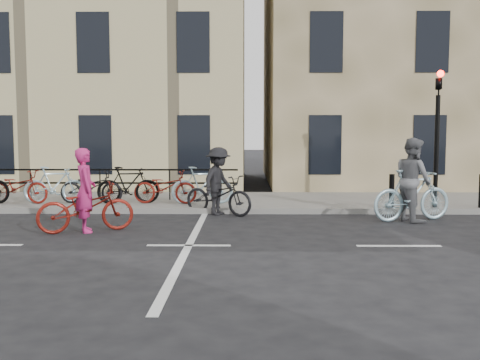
{
  "coord_description": "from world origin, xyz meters",
  "views": [
    {
      "loc": [
        1.09,
        -10.03,
        2.14
      ],
      "look_at": [
        0.96,
        1.83,
        1.1
      ],
      "focal_mm": 40.0,
      "sensor_mm": 36.0,
      "label": 1
    }
  ],
  "objects_px": {
    "cyclist_pink": "(86,203)",
    "cyclist_grey": "(412,188)",
    "traffic_light": "(438,121)",
    "cyclist_dark": "(218,188)"
  },
  "relations": [
    {
      "from": "cyclist_pink",
      "to": "cyclist_grey",
      "type": "relative_size",
      "value": 0.99
    },
    {
      "from": "cyclist_pink",
      "to": "cyclist_grey",
      "type": "xyz_separation_m",
      "value": [
        7.53,
        1.53,
        0.19
      ]
    },
    {
      "from": "cyclist_grey",
      "to": "traffic_light",
      "type": "bearing_deg",
      "value": -54.18
    },
    {
      "from": "cyclist_dark",
      "to": "cyclist_grey",
      "type": "bearing_deg",
      "value": -71.54
    },
    {
      "from": "cyclist_pink",
      "to": "cyclist_dark",
      "type": "distance_m",
      "value": 3.71
    },
    {
      "from": "traffic_light",
      "to": "cyclist_pink",
      "type": "bearing_deg",
      "value": -161.19
    },
    {
      "from": "cyclist_pink",
      "to": "cyclist_grey",
      "type": "bearing_deg",
      "value": -101.86
    },
    {
      "from": "cyclist_grey",
      "to": "cyclist_dark",
      "type": "height_order",
      "value": "cyclist_grey"
    },
    {
      "from": "traffic_light",
      "to": "cyclist_grey",
      "type": "relative_size",
      "value": 1.79
    },
    {
      "from": "cyclist_dark",
      "to": "cyclist_pink",
      "type": "bearing_deg",
      "value": 161.79
    }
  ]
}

